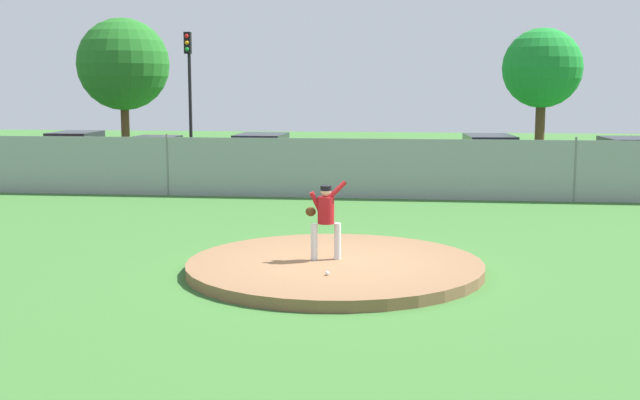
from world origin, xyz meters
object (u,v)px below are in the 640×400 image
Objects in this scene: parked_car_white at (628,163)px; traffic_light_near at (189,77)px; pitcher_youth at (325,214)px; parked_car_charcoal at (152,159)px; parked_car_slate at (261,157)px; baseball at (327,273)px; parked_car_navy at (489,160)px; traffic_cone_orange at (221,164)px; parked_car_red at (76,155)px.

traffic_light_near reaches higher than parked_car_white.
pitcher_youth reaches higher than parked_car_charcoal.
parked_car_charcoal is at bearing -169.50° from parked_car_slate.
parked_car_slate is at bearing 104.69° from baseball.
parked_car_navy is at bearing -18.78° from traffic_light_near.
traffic_cone_orange is (1.83, 3.38, -0.52)m from parked_car_charcoal.
traffic_light_near reaches higher than parked_car_charcoal.
parked_car_white is at bearing -1.21° from parked_car_red.
parked_car_charcoal reaches higher than traffic_cone_orange.
baseball is 0.02× the size of parked_car_navy.
parked_car_slate reaches higher than parked_car_white.
pitcher_youth reaches higher than traffic_cone_orange.
parked_car_slate is 5.97m from traffic_light_near.
baseball is 0.02× the size of parked_car_red.
traffic_cone_orange is (-6.44, 18.73, 0.02)m from baseball.
parked_car_white is at bearing -13.10° from traffic_light_near.
parked_car_white is (17.40, 0.28, 0.02)m from parked_car_charcoal.
parked_car_navy is (12.51, 0.11, 0.06)m from parked_car_charcoal.
pitcher_youth reaches higher than baseball.
traffic_cone_orange is at bearing 168.73° from parked_car_white.
parked_car_navy is at bearing 72.75° from pitcher_youth.
pitcher_youth is 0.35× the size of parked_car_white.
parked_car_charcoal is 12.51m from parked_car_navy.
traffic_light_near is (-17.09, 3.98, 3.06)m from parked_car_white.
parked_car_white is at bearing -11.27° from traffic_cone_orange.
baseball is 0.13× the size of traffic_cone_orange.
baseball is 18.10m from parked_car_white.
parked_car_charcoal is 1.06× the size of parked_car_slate.
baseball is at bearing -82.24° from pitcher_youth.
pitcher_youth is 0.36× the size of parked_car_red.
traffic_light_near reaches higher than parked_car_red.
parked_car_slate is (-4.05, 14.83, -0.28)m from pitcher_youth.
parked_car_slate is at bearing 10.50° from parked_car_charcoal.
parked_car_slate is at bearing 105.27° from pitcher_youth.
parked_car_slate is 1.02× the size of parked_car_white.
traffic_cone_orange is 4.01m from traffic_light_near.
parked_car_white is (9.30, 14.36, -0.29)m from pitcher_youth.
baseball is at bearing -120.28° from parked_car_white.
baseball is 0.02× the size of parked_car_charcoal.
parked_car_slate is at bearing -49.78° from traffic_cone_orange.
pitcher_youth is 16.25m from parked_car_charcoal.
parked_car_white is (9.12, 15.62, 0.56)m from baseball.
baseball is 0.01× the size of traffic_light_near.
parked_car_red reaches higher than baseball.
parked_car_charcoal is at bearing 118.33° from baseball.
pitcher_youth is at bearing -107.25° from parked_car_navy.
traffic_cone_orange reaches higher than baseball.
parked_car_red reaches higher than parked_car_white.
parked_car_charcoal is at bearing -179.08° from parked_car_white.
traffic_light_near is (-7.97, 19.60, 3.62)m from baseball.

